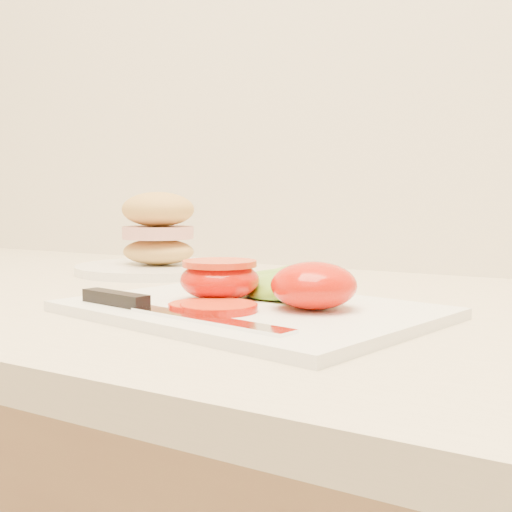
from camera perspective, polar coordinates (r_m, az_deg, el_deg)
The scene contains 8 objects.
cutting_board at distance 0.60m, azimuth -0.49°, elevation -4.80°, with size 0.33×0.24×0.01m, color white.
tomato_half_dome at distance 0.58m, azimuth 5.16°, elevation -2.61°, with size 0.08×0.08×0.04m, color red.
tomato_half_cut at distance 0.63m, azimuth -3.24°, elevation -1.99°, with size 0.08×0.08×0.04m.
tomato_slice_0 at distance 0.57m, azimuth -3.32°, elevation -4.58°, with size 0.07×0.07×0.01m, color #D34317.
tomato_slice_1 at distance 0.58m, azimuth -4.82°, elevation -4.46°, with size 0.06×0.06×0.01m, color #D34317.
lettuce_leaf_0 at distance 0.66m, azimuth 2.61°, elevation -2.37°, with size 0.14×0.09×0.03m, color #7AC534.
knife at distance 0.58m, azimuth -9.55°, elevation -4.39°, with size 0.25×0.06×0.01m.
sandwich_plate at distance 0.96m, azimuth -8.68°, elevation 1.09°, with size 0.24×0.24×0.12m.
Camera 1 is at (-0.17, 1.08, 1.04)m, focal length 45.00 mm.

